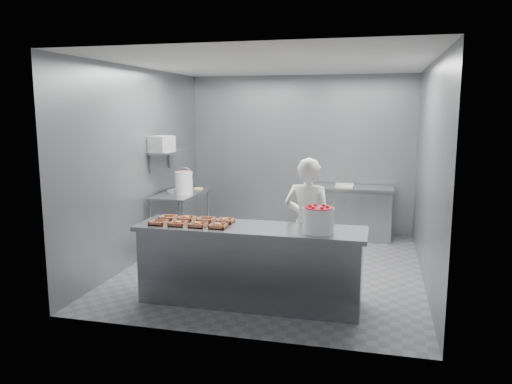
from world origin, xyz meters
TOP-DOWN VIEW (x-y plane):
  - floor at (0.00, 0.00)m, footprint 4.50×4.50m
  - ceiling at (0.00, 0.00)m, footprint 4.50×4.50m
  - wall_back at (0.00, 2.25)m, footprint 4.00×0.04m
  - wall_left at (-2.00, 0.00)m, footprint 0.04×4.50m
  - wall_right at (2.00, 0.00)m, footprint 0.04×4.50m
  - service_counter at (0.00, -1.35)m, footprint 2.60×0.70m
  - prep_table at (-1.65, 0.60)m, footprint 0.60×1.20m
  - back_counter at (0.90, 1.90)m, footprint 1.50×0.60m
  - wall_shelf at (-1.82, 0.60)m, footprint 0.35×0.90m
  - tray_0 at (-1.05, -1.48)m, footprint 0.19×0.18m
  - tray_1 at (-0.82, -1.48)m, footprint 0.19×0.18m
  - tray_2 at (-0.58, -1.48)m, footprint 0.19×0.18m
  - tray_3 at (-0.34, -1.48)m, footprint 0.19×0.18m
  - tray_4 at (-1.05, -1.22)m, footprint 0.19×0.18m
  - tray_5 at (-0.82, -1.22)m, footprint 0.19×0.18m
  - tray_6 at (-0.57, -1.22)m, footprint 0.19×0.18m
  - tray_7 at (-0.34, -1.22)m, footprint 0.19×0.18m
  - worker at (0.57, -0.75)m, footprint 0.66×0.49m
  - strawberry_tub at (0.78, -1.43)m, footprint 0.33×0.33m
  - glaze_bucket at (-1.56, 0.53)m, footprint 0.29×0.27m
  - bucket_lid at (-1.72, 0.68)m, footprint 0.45×0.45m
  - rag at (-1.51, 1.04)m, footprint 0.14×0.12m
  - appliance at (-1.82, 0.33)m, footprint 0.35×0.38m
  - paper_stack at (0.83, 1.90)m, footprint 0.31×0.23m

SIDE VIEW (x-z plane):
  - floor at x=0.00m, z-range 0.00..0.00m
  - back_counter at x=0.90m, z-range 0.00..0.90m
  - service_counter at x=0.00m, z-range 0.00..0.90m
  - prep_table at x=-1.65m, z-range 0.14..1.04m
  - worker at x=0.57m, z-range 0.00..1.64m
  - rag at x=-1.51m, z-range 0.90..0.92m
  - bucket_lid at x=-1.72m, z-range 0.90..0.93m
  - tray_0 at x=-1.05m, z-range 0.90..0.94m
  - tray_4 at x=-1.05m, z-range 0.90..0.94m
  - tray_6 at x=-0.57m, z-range 0.90..0.94m
  - tray_1 at x=-0.82m, z-range 0.89..0.95m
  - tray_2 at x=-0.58m, z-range 0.89..0.95m
  - tray_3 at x=-0.34m, z-range 0.89..0.95m
  - tray_5 at x=-0.82m, z-range 0.89..0.95m
  - tray_7 at x=-0.34m, z-range 0.89..0.95m
  - paper_stack at x=0.83m, z-range 0.90..0.95m
  - strawberry_tub at x=0.78m, z-range 0.91..1.19m
  - glaze_bucket at x=-1.56m, z-range 0.87..1.29m
  - wall_back at x=0.00m, z-range 0.00..2.80m
  - wall_left at x=-2.00m, z-range 0.00..2.80m
  - wall_right at x=2.00m, z-range 0.00..2.80m
  - wall_shelf at x=-1.82m, z-range 1.54..1.56m
  - appliance at x=-1.82m, z-range 1.56..1.81m
  - ceiling at x=0.00m, z-range 2.80..2.80m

